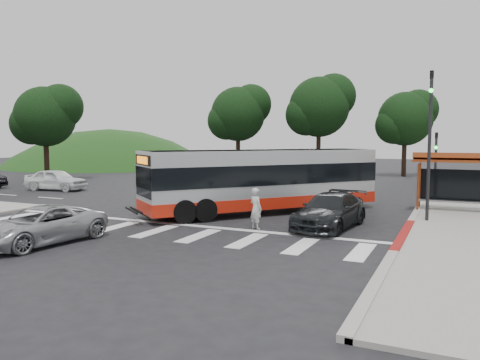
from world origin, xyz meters
The scene contains 18 objects.
ground centered at (0.00, 0.00, 0.00)m, with size 140.00×140.00×0.00m, color black.
sidewalk_east centered at (11.00, 8.00, 0.06)m, with size 4.00×40.00×0.12m, color gray.
curb_east centered at (9.00, 8.00, 0.07)m, with size 0.30×40.00×0.15m, color #9E9991.
curb_east_red centered at (9.00, -2.00, 0.08)m, with size 0.32×6.00×0.15m, color maroon.
hillside_nw centered at (-32.00, 30.00, 0.00)m, with size 44.00×44.00×10.00m, color #143812.
crosswalk_ladder centered at (0.00, -5.00, 0.01)m, with size 18.00×2.60×0.01m, color silver.
bus_shelter centered at (10.80, 5.10, 2.35)m, with size 4.20×1.60×2.86m.
traffic_signal_ne_tall centered at (9.60, 1.49, 3.88)m, with size 0.18×0.37×6.50m.
traffic_signal_ne_short centered at (9.60, 8.49, 2.48)m, with size 0.18×0.37×4.00m.
tree_north_a centered at (-1.92, 26.07, 6.92)m, with size 6.60×6.15×10.17m.
tree_north_b centered at (6.07, 28.06, 5.66)m, with size 5.72×5.33×8.43m.
tree_north_c centered at (-9.92, 24.06, 6.29)m, with size 6.16×5.74×9.30m.
tree_west_a centered at (-21.93, 10.06, 5.66)m, with size 5.72×5.33×8.43m.
transit_bus centered at (2.07, 1.25, 1.55)m, with size 2.59×11.97×3.09m, color #B1B3B6, non-canonical shape.
pedestrian centered at (3.40, -2.83, 0.83)m, with size 0.61×0.40×1.67m, color silver.
dark_sedan centered at (6.05, -1.33, 0.70)m, with size 1.96×4.82×1.40m, color black.
silver_suv_south centered at (-2.33, -8.46, 0.65)m, with size 2.15×4.67×1.30m, color #AFB0B4.
west_car_white centered at (-15.05, 4.37, 0.76)m, with size 1.79×4.44×1.51m, color white.
Camera 1 is at (10.69, -20.02, 3.62)m, focal length 35.00 mm.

